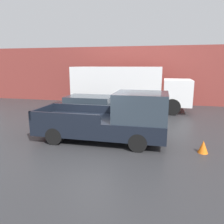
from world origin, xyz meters
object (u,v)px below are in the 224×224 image
Objects in this scene: car at (88,108)px; newspaper_box at (159,99)px; pickup_truck at (114,119)px; traffic_cone at (203,147)px; delivery_truck at (126,86)px.

car is 7.66m from newspaper_box.
pickup_truck reaches higher than traffic_cone.
delivery_truck reaches higher than newspaper_box.
newspaper_box is at bearing 100.35° from traffic_cone.
delivery_truck is 3.76m from newspaper_box.
delivery_truck is at bearing 66.61° from car.
newspaper_box is at bearing 48.63° from delivery_truck.
car is (-2.27, 3.18, -0.22)m from pickup_truck.
delivery_truck is 8.72× the size of newspaper_box.
traffic_cone is (5.87, -3.68, -0.54)m from car.
car is at bearing 147.94° from traffic_cone.
traffic_cone is at bearing -60.83° from delivery_truck.
car reaches higher than traffic_cone.
delivery_truck is at bearing 94.92° from pickup_truck.
newspaper_box is 2.01× the size of traffic_cone.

